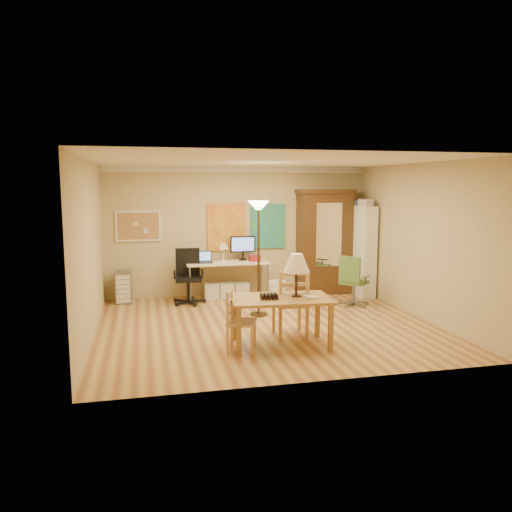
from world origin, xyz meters
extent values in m
plane|color=brown|center=(0.00, 0.00, 0.00)|extent=(5.50, 5.50, 0.00)
cube|color=white|center=(0.00, 2.46, 2.64)|extent=(5.50, 0.08, 0.12)
cube|color=tan|center=(-2.05, 2.47, 1.50)|extent=(0.90, 0.04, 0.62)
cube|color=yellow|center=(-0.25, 2.47, 1.45)|extent=(0.80, 0.04, 1.00)
cube|color=teal|center=(0.65, 2.47, 1.45)|extent=(0.75, 0.04, 0.95)
cube|color=olive|center=(-0.06, -1.10, 0.69)|extent=(1.49, 0.97, 0.04)
cube|color=olive|center=(-0.73, -1.40, 0.34)|extent=(0.07, 0.07, 0.67)
cube|color=olive|center=(0.56, -1.51, 0.34)|extent=(0.07, 0.07, 0.67)
cube|color=olive|center=(-0.67, -0.68, 0.34)|extent=(0.07, 0.07, 0.67)
cube|color=olive|center=(0.62, -0.79, 0.34)|extent=(0.07, 0.07, 0.67)
cylinder|color=black|center=(0.18, -1.07, 0.72)|extent=(0.15, 0.15, 0.02)
cylinder|color=black|center=(0.18, -1.07, 0.90)|extent=(0.04, 0.04, 0.38)
cone|color=beige|center=(0.18, -1.07, 1.20)|extent=(0.38, 0.38, 0.27)
cube|color=beige|center=(0.36, -1.23, 0.73)|extent=(0.20, 0.16, 0.03)
cube|color=black|center=(-0.24, -1.15, 0.75)|extent=(0.28, 0.23, 0.08)
cube|color=tan|center=(0.23, -0.64, 0.50)|extent=(0.49, 0.47, 0.04)
cube|color=tan|center=(0.44, -0.44, 0.24)|extent=(0.04, 0.04, 0.48)
cube|color=tan|center=(0.01, -0.44, 0.24)|extent=(0.04, 0.04, 0.48)
cube|color=tan|center=(0.44, -0.84, 0.24)|extent=(0.04, 0.04, 0.48)
cube|color=tan|center=(0.01, -0.84, 0.24)|extent=(0.04, 0.04, 0.48)
cube|color=tan|center=(0.44, -0.84, 0.78)|extent=(0.04, 0.04, 0.56)
cube|color=tan|center=(0.01, -0.84, 0.78)|extent=(0.04, 0.04, 0.56)
cube|color=tan|center=(0.22, -0.84, 0.84)|extent=(0.42, 0.04, 0.06)
cube|color=tan|center=(-0.66, -1.21, 0.42)|extent=(0.50, 0.51, 0.04)
cube|color=tan|center=(-0.55, -1.43, 0.20)|extent=(0.05, 0.05, 0.40)
cube|color=tan|center=(-0.44, -1.10, 0.20)|extent=(0.05, 0.05, 0.40)
cube|color=tan|center=(-0.87, -1.32, 0.20)|extent=(0.05, 0.05, 0.40)
cube|color=tan|center=(-0.76, -0.99, 0.20)|extent=(0.05, 0.05, 0.40)
cube|color=tan|center=(-0.87, -1.32, 0.65)|extent=(0.05, 0.05, 0.46)
cube|color=tan|center=(-0.76, -0.99, 0.65)|extent=(0.05, 0.05, 0.46)
cube|color=tan|center=(-0.81, -1.16, 0.69)|extent=(0.14, 0.34, 0.05)
cylinder|color=#3C2C18|center=(0.02, 0.65, 0.02)|extent=(0.31, 0.31, 0.03)
cylinder|color=#3C2C18|center=(0.02, 0.65, 0.98)|extent=(0.04, 0.04, 1.92)
cone|color=#FFE0A5|center=(0.02, 0.65, 1.97)|extent=(0.37, 0.37, 0.15)
cube|color=beige|center=(-0.30, 2.12, 0.75)|extent=(1.68, 0.73, 0.03)
cylinder|color=slate|center=(-1.09, 1.81, 0.37)|extent=(0.04, 0.04, 0.73)
cylinder|color=slate|center=(0.48, 1.81, 0.37)|extent=(0.04, 0.04, 0.73)
cylinder|color=slate|center=(-1.09, 2.43, 0.37)|extent=(0.04, 0.04, 0.73)
cylinder|color=slate|center=(0.48, 2.43, 0.37)|extent=(0.04, 0.04, 0.73)
cube|color=black|center=(-0.77, 2.07, 0.77)|extent=(0.34, 0.23, 0.02)
cube|color=black|center=(-0.77, 2.24, 0.89)|extent=(0.34, 0.06, 0.22)
cube|color=black|center=(0.06, 2.28, 1.10)|extent=(0.52, 0.04, 0.34)
cone|color=beige|center=(-0.36, 2.22, 1.08)|extent=(0.21, 0.21, 0.13)
cube|color=beige|center=(-0.46, 1.96, 0.77)|extent=(0.26, 0.34, 0.01)
cube|color=maroon|center=(0.27, 2.07, 0.83)|extent=(0.23, 0.17, 0.13)
cube|color=white|center=(-0.62, 2.17, 0.16)|extent=(0.29, 0.25, 0.31)
cube|color=white|center=(-0.30, 2.17, 0.16)|extent=(0.29, 0.25, 0.31)
cube|color=silver|center=(0.01, 2.17, 0.16)|extent=(0.29, 0.25, 0.31)
cylinder|color=black|center=(-1.12, 1.80, 0.26)|extent=(0.06, 0.06, 0.41)
cube|color=black|center=(-1.12, 1.80, 0.50)|extent=(0.52, 0.50, 0.07)
cube|color=black|center=(-1.11, 2.03, 0.81)|extent=(0.48, 0.08, 0.54)
cube|color=black|center=(-1.39, 1.82, 0.64)|extent=(0.06, 0.31, 0.03)
cube|color=black|center=(-0.85, 1.79, 0.64)|extent=(0.06, 0.31, 0.03)
cylinder|color=slate|center=(2.01, 0.98, 0.24)|extent=(0.06, 0.06, 0.38)
cube|color=#3A5F2B|center=(2.01, 0.98, 0.45)|extent=(0.62, 0.63, 0.07)
cube|color=#3A5F2B|center=(1.85, 0.85, 0.74)|extent=(0.31, 0.36, 0.49)
cube|color=slate|center=(2.16, 0.79, 0.59)|extent=(0.24, 0.21, 0.03)
cube|color=slate|center=(1.85, 1.17, 0.59)|extent=(0.24, 0.21, 0.03)
cube|color=slate|center=(-2.37, 2.19, 0.32)|extent=(0.32, 0.36, 0.63)
cube|color=silver|center=(-2.37, 2.00, 0.32)|extent=(0.27, 0.02, 0.54)
cube|color=#3B2410|center=(1.85, 2.24, 1.08)|extent=(1.13, 0.51, 2.16)
cube|color=#3B2410|center=(1.85, 2.24, 0.23)|extent=(1.17, 0.55, 0.43)
cube|color=white|center=(1.85, 1.98, 1.28)|extent=(0.57, 0.01, 1.34)
cube|color=#3B2410|center=(1.85, 2.24, 2.19)|extent=(1.21, 0.58, 0.08)
cube|color=white|center=(2.55, 1.80, 0.95)|extent=(0.28, 0.76, 1.89)
cube|color=#993333|center=(2.51, 1.66, 0.45)|extent=(0.17, 0.38, 0.23)
cube|color=#334C99|center=(2.51, 1.99, 1.57)|extent=(0.17, 0.26, 0.19)
cylinder|color=silver|center=(0.60, 1.52, 0.22)|extent=(0.35, 0.35, 0.43)
camera|label=1|loc=(-1.96, -7.85, 2.30)|focal=35.00mm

